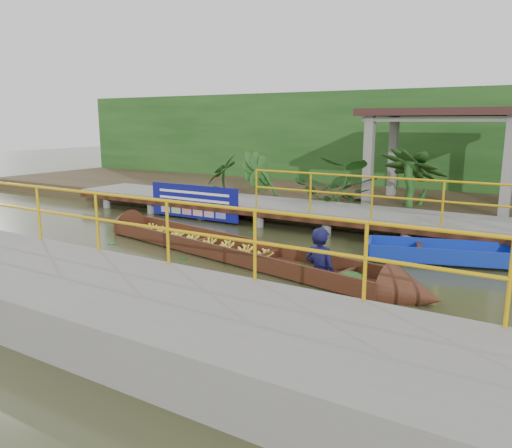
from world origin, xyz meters
The scene contains 10 objects.
ground centered at (0.00, 0.00, 0.00)m, with size 80.00×80.00×0.00m, color #2F341A.
land_strip centered at (0.00, 7.50, 0.23)m, with size 30.00×8.00×0.45m, color #342A1A.
far_dock centered at (0.02, 3.43, 0.48)m, with size 16.00×2.06×1.66m.
near_dock centered at (1.00, -4.20, 0.30)m, with size 18.00×2.40×1.73m.
pavilion centered at (3.00, 6.30, 2.82)m, with size 4.40×3.00×3.00m.
foliage_backdrop centered at (0.00, 10.00, 2.00)m, with size 30.00×0.80×4.00m, color #194215.
vendor_boat centered at (0.40, -0.31, 0.27)m, with size 9.27×2.59×2.18m.
moored_blue_boat centered at (4.91, 1.97, 0.15)m, with size 3.70×1.92×0.86m.
blue_banner centered at (-3.11, 2.48, 0.56)m, with size 3.12×0.04×0.98m.
tropical_plants centered at (2.09, 5.30, 1.20)m, with size 14.20×1.20×1.50m.
Camera 1 is at (5.94, -8.80, 2.85)m, focal length 35.00 mm.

